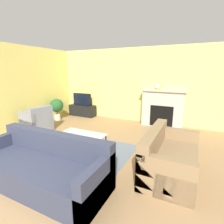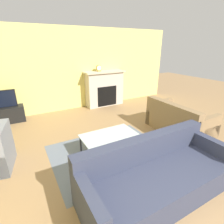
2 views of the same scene
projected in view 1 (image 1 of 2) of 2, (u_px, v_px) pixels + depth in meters
The scene contains 12 objects.
wall_back at pixel (126, 85), 6.65m from camera, with size 8.53×0.06×2.70m.
wall_left at pixel (14, 88), 5.56m from camera, with size 0.06×8.17×2.70m.
area_rug at pixel (82, 151), 4.20m from camera, with size 2.32×1.83×0.00m.
fireplace at pixel (163, 107), 5.98m from camera, with size 1.48×0.48×1.26m.
tv_stand at pixel (83, 110), 7.44m from camera, with size 1.14×0.39×0.46m.
tv at pixel (82, 99), 7.32m from camera, with size 0.86×0.06×0.50m.
couch_sectional at pixel (43, 168), 2.96m from camera, with size 2.36×0.92×0.82m.
couch_loveseat at pixel (169, 158), 3.26m from camera, with size 0.88×1.60×0.82m.
armchair_by_window at pixel (37, 122), 5.53m from camera, with size 0.90×0.85×0.82m.
coffee_table at pixel (81, 136), 4.10m from camera, with size 1.12×0.63×0.43m.
potted_plant at pixel (57, 106), 6.77m from camera, with size 0.51×0.51×0.83m.
mantel_clock at pixel (158, 86), 5.90m from camera, with size 0.19×0.07×0.22m.
Camera 1 is at (2.45, -1.07, 1.90)m, focal length 28.00 mm.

